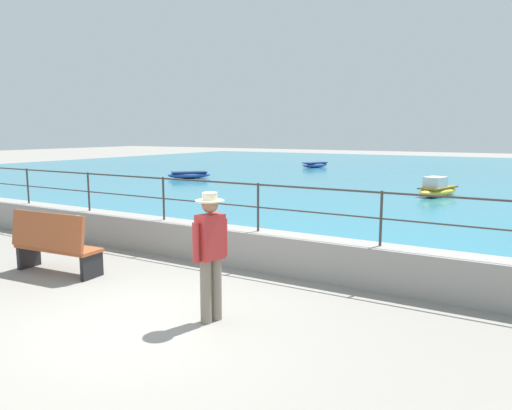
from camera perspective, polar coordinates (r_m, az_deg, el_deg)
ground_plane at (r=6.81m, az=-14.08°, el=-13.49°), size 120.00×120.00×0.00m
promenade_wall at (r=9.12m, az=0.24°, el=-5.24°), size 20.00×0.56×0.70m
railing at (r=8.93m, az=0.25°, el=0.91°), size 18.44×0.04×0.90m
lake_water at (r=30.69m, az=22.45°, el=3.26°), size 64.00×44.32×0.06m
bench_main at (r=9.39m, az=-22.66°, el=-4.19°), size 1.74×0.70×1.13m
person_walking at (r=6.47m, az=-5.36°, el=-5.32°), size 0.38×0.56×1.75m
bollard at (r=11.15m, az=-20.39°, el=-3.13°), size 0.24×0.24×0.74m
boat_0 at (r=26.32m, az=-7.84°, el=3.55°), size 2.23×2.29×0.36m
boat_2 at (r=34.35m, az=6.95°, el=4.73°), size 1.62×2.47×0.36m
boat_5 at (r=20.12m, az=20.52°, el=1.76°), size 1.51×2.46×0.76m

